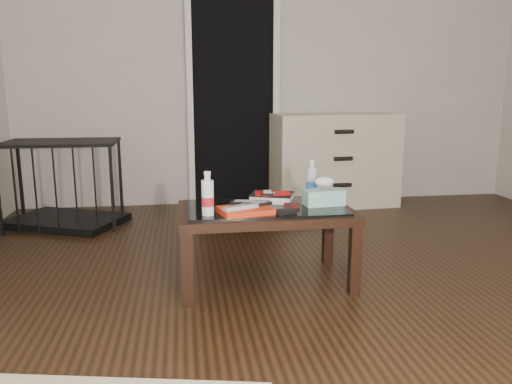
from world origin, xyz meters
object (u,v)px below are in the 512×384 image
dresser (335,160)px  tissue_box (324,197)px  water_bottle_right (312,178)px  coffee_table (265,217)px  textbook (272,197)px  water_bottle_left (208,193)px  pet_crate (65,198)px

dresser → tissue_box: 2.03m
dresser → water_bottle_right: 1.83m
coffee_table → water_bottle_right: water_bottle_right is taller
water_bottle_right → dresser: bearing=68.2°
textbook → tissue_box: size_ratio=1.09×
tissue_box → water_bottle_left: bearing=-173.4°
textbook → water_bottle_right: size_ratio=1.05×
dresser → textbook: bearing=-122.0°
textbook → water_bottle_right: 0.29m
coffee_table → pet_crate: pet_crate is taller
coffee_table → tissue_box: (0.35, -0.01, 0.11)m
coffee_table → textbook: size_ratio=4.00×
water_bottle_left → water_bottle_right: (0.67, 0.37, 0.00)m
water_bottle_left → pet_crate: bearing=123.7°
water_bottle_left → dresser: bearing=56.8°
dresser → textbook: (-0.94, -1.76, 0.03)m
water_bottle_left → water_bottle_right: size_ratio=1.00×
dresser → water_bottle_right: (-0.68, -1.69, 0.13)m
pet_crate → water_bottle_left: pet_crate is taller
water_bottle_left → water_bottle_right: bearing=28.7°
pet_crate → dresser: bearing=32.9°
dresser → water_bottle_left: size_ratio=5.17×
pet_crate → water_bottle_right: bearing=-12.1°
pet_crate → textbook: size_ratio=4.27×
coffee_table → tissue_box: tissue_box is taller
dresser → tissue_box: size_ratio=5.35×
water_bottle_left → coffee_table: bearing=23.8°
pet_crate → tissue_box: 2.39m
coffee_table → dresser: (1.01, 1.91, 0.05)m
textbook → tissue_box: (0.28, -0.15, 0.02)m
dresser → pet_crate: dresser is taller
pet_crate → water_bottle_right: (1.79, -1.31, 0.35)m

